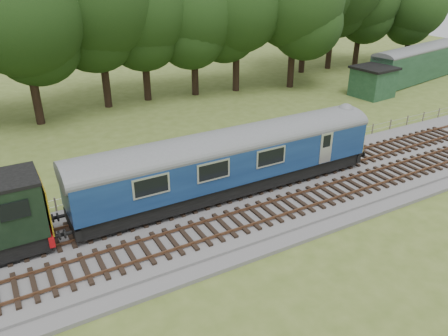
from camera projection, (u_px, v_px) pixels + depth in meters
ground at (283, 196)px, 25.74m from camera, size 120.00×120.00×0.00m
ballast at (283, 193)px, 25.67m from camera, size 70.00×7.00×0.35m
track_north at (270, 180)px, 26.66m from camera, size 67.20×2.40×0.21m
track_south at (301, 202)px, 24.31m from camera, size 67.20×2.40×0.21m
fence at (243, 167)px, 29.28m from camera, size 64.00×0.12×1.00m
tree_line at (150, 101)px, 43.03m from camera, size 70.00×8.00×18.00m
dmu_railcar at (230, 157)px, 24.46m from camera, size 18.05×2.86×3.88m
worker at (42, 235)px, 19.87m from camera, size 0.78×0.63×1.84m
parked_coach at (418, 61)px, 49.46m from camera, size 15.57×5.44×3.92m
shed at (373, 81)px, 43.90m from camera, size 4.01×4.01×3.02m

